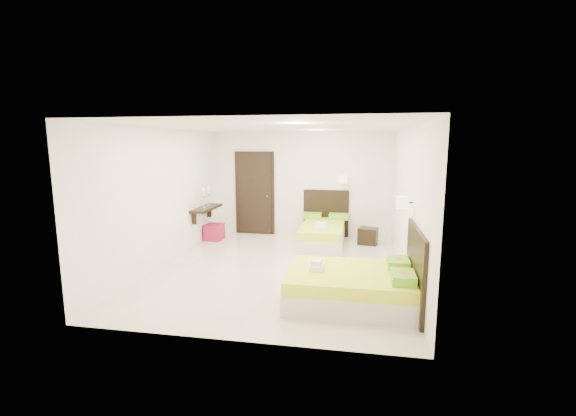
% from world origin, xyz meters
% --- Properties ---
extents(floor, '(5.50, 5.50, 0.00)m').
position_xyz_m(floor, '(0.00, 0.00, 0.00)').
color(floor, beige).
rests_on(floor, ground).
extents(bed_single, '(1.13, 1.88, 1.55)m').
position_xyz_m(bed_single, '(0.64, 1.90, 0.29)').
color(bed_single, beige).
rests_on(bed_single, ground).
extents(bed_double, '(1.84, 1.56, 1.51)m').
position_xyz_m(bed_double, '(1.41, -1.37, 0.27)').
color(bed_double, beige).
rests_on(bed_double, ground).
extents(nightstand, '(0.49, 0.45, 0.38)m').
position_xyz_m(nightstand, '(1.67, 2.11, 0.19)').
color(nightstand, black).
rests_on(nightstand, ground).
extents(ottoman, '(0.42, 0.42, 0.39)m').
position_xyz_m(ottoman, '(-2.00, 1.84, 0.20)').
color(ottoman, maroon).
rests_on(ottoman, ground).
extents(door, '(1.02, 0.15, 2.14)m').
position_xyz_m(door, '(-1.20, 2.70, 1.05)').
color(door, black).
rests_on(door, ground).
extents(console_shelf, '(0.35, 1.20, 0.78)m').
position_xyz_m(console_shelf, '(-2.08, 1.60, 0.82)').
color(console_shelf, black).
rests_on(console_shelf, ground).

